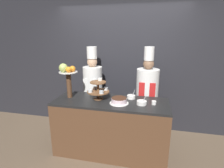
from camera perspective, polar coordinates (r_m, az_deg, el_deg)
name	(u,v)px	position (r m, az deg, el deg)	size (l,w,h in m)	color
ground_plane	(106,164)	(2.97, -2.00, -24.70)	(14.00, 14.00, 0.00)	brown
wall_back	(121,62)	(3.59, 3.03, 7.19)	(10.00, 0.06, 2.80)	#232328
buffet_counter	(111,127)	(2.98, -0.43, -13.79)	(1.81, 0.68, 0.92)	brown
tiered_stand	(98,89)	(2.82, -4.51, -1.76)	(0.36, 0.36, 0.33)	brown
fruit_pedestal	(68,74)	(2.91, -14.31, 3.16)	(0.30, 0.30, 0.58)	brown
cake_round	(119,101)	(2.67, 2.33, -5.47)	(0.29, 0.29, 0.09)	white
cup_white	(154,103)	(2.70, 13.51, -5.96)	(0.07, 0.07, 0.06)	white
serving_bowl_near	(142,103)	(2.67, 9.66, -6.02)	(0.15, 0.15, 0.16)	white
serving_bowl_far	(131,97)	(2.89, 6.29, -4.18)	(0.14, 0.14, 0.16)	white
chef_left	(93,87)	(3.44, -6.24, -0.97)	(0.37, 0.37, 1.72)	black
chef_center_left	(147,91)	(3.28, 11.36, -2.38)	(0.40, 0.40, 1.74)	#28282D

